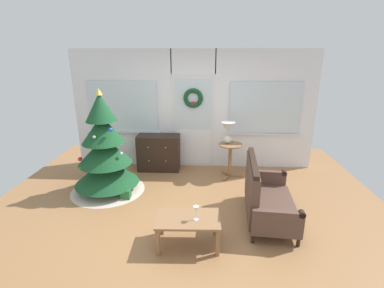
% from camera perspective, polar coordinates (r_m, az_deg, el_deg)
% --- Properties ---
extents(ground_plane, '(6.76, 6.76, 0.00)m').
position_cam_1_polar(ground_plane, '(4.73, -0.97, -13.69)').
color(ground_plane, '#996B42').
extents(back_wall_with_door, '(5.20, 0.19, 2.55)m').
position_cam_1_polar(back_wall_with_door, '(6.22, 0.26, 6.84)').
color(back_wall_with_door, white).
rests_on(back_wall_with_door, ground).
extents(christmas_tree, '(1.35, 1.35, 1.90)m').
position_cam_1_polar(christmas_tree, '(5.40, -16.99, -2.26)').
color(christmas_tree, '#4C331E').
rests_on(christmas_tree, ground).
extents(dresser_cabinet, '(0.90, 0.45, 0.78)m').
position_cam_1_polar(dresser_cabinet, '(6.26, -6.65, -1.71)').
color(dresser_cabinet, black).
rests_on(dresser_cabinet, ground).
extents(settee_sofa, '(0.82, 1.45, 0.96)m').
position_cam_1_polar(settee_sofa, '(4.57, 14.16, -10.08)').
color(settee_sofa, black).
rests_on(settee_sofa, ground).
extents(side_table, '(0.50, 0.48, 0.71)m').
position_cam_1_polar(side_table, '(5.86, 7.63, -1.94)').
color(side_table, '#8E6642').
rests_on(side_table, ground).
extents(table_lamp, '(0.28, 0.28, 0.44)m').
position_cam_1_polar(table_lamp, '(5.74, 7.20, 2.83)').
color(table_lamp, silver).
rests_on(table_lamp, side_table).
extents(coffee_table, '(0.86, 0.55, 0.40)m').
position_cam_1_polar(coffee_table, '(3.91, -0.79, -15.26)').
color(coffee_table, '#8E6642').
rests_on(coffee_table, ground).
extents(wine_glass, '(0.08, 0.08, 0.20)m').
position_cam_1_polar(wine_glass, '(3.76, 0.84, -13.05)').
color(wine_glass, silver).
rests_on(wine_glass, coffee_table).
extents(gift_box, '(0.17, 0.16, 0.17)m').
position_cam_1_polar(gift_box, '(5.25, -13.10, -9.69)').
color(gift_box, '#266633').
rests_on(gift_box, ground).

